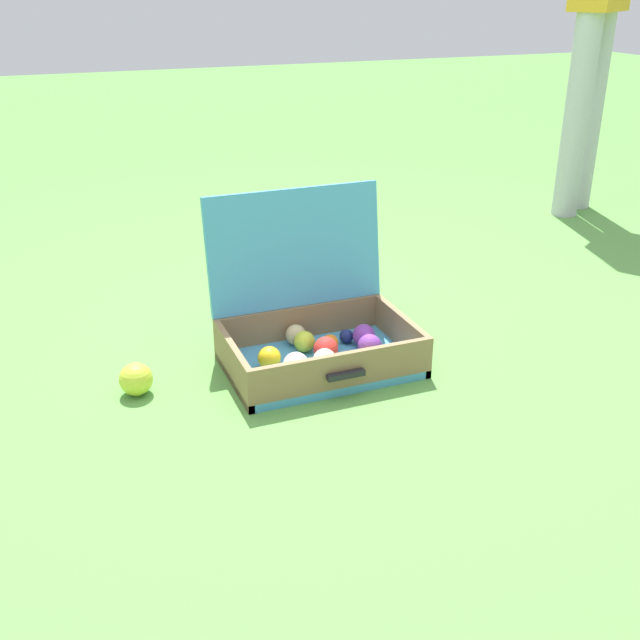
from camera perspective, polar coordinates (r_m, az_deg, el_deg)
ground_plane at (r=2.33m, az=-1.35°, el=-2.93°), size 16.00×16.00×0.00m
open_suitcase at (r=2.27m, az=-0.39°, el=-0.65°), size 0.55×0.45×0.49m
stray_ball_on_grass at (r=2.18m, az=-13.64°, el=-4.33°), size 0.09×0.09×0.09m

